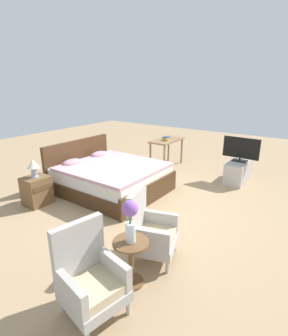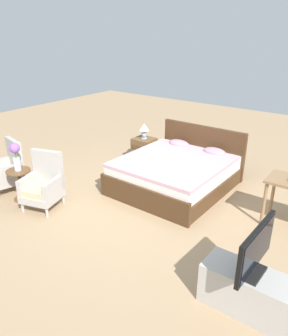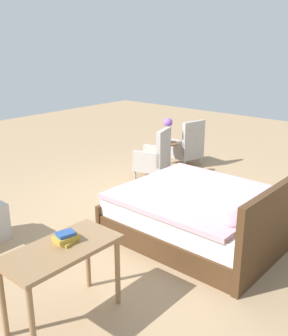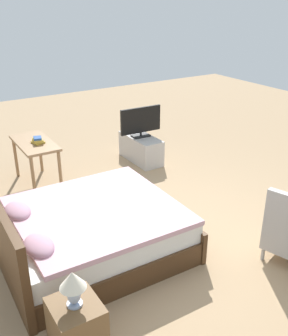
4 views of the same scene
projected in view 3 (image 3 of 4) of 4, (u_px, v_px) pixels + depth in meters
name	position (u px, v px, depth m)	size (l,w,h in m)	color
ground_plane	(150.00, 214.00, 5.73)	(16.00, 16.00, 0.00)	#A38460
bed	(204.00, 215.00, 4.99)	(1.80, 2.07, 0.96)	#472D19
armchair_by_window_left	(187.00, 147.00, 7.86)	(0.64, 0.64, 0.92)	#ADA8A3
armchair_by_window_right	(155.00, 158.00, 7.12)	(0.67, 0.67, 0.92)	#ADA8A3
side_table	(167.00, 153.00, 7.56)	(0.40, 0.40, 0.55)	brown
flower_vase	(168.00, 128.00, 7.40)	(0.17, 0.17, 0.48)	silver
vanity_desk	(62.00, 258.00, 3.39)	(1.04, 0.52, 0.73)	#8E6B47
book_stack	(66.00, 238.00, 3.43)	(0.22, 0.19, 0.10)	#B79333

